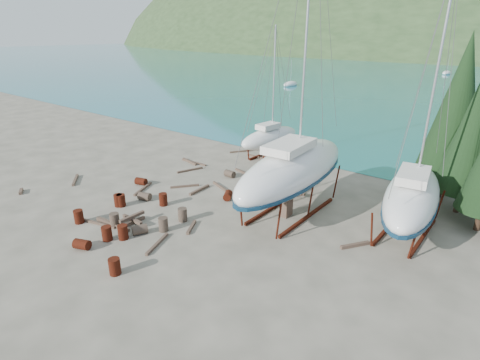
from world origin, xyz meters
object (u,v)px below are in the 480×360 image
Objects in this scene: large_sailboat_near at (293,169)px; worker at (259,190)px; small_sailboat_shore at (270,137)px; large_sailboat_far at (412,195)px.

large_sailboat_near is 10.49× the size of worker.
small_sailboat_shore is at bearing 128.01° from large_sailboat_near.
small_sailboat_shore is at bearing 19.26° from worker.
large_sailboat_near is 12.16m from small_sailboat_shore.
worker is (-9.61, -1.81, -1.60)m from large_sailboat_far.
large_sailboat_near is at bearing -173.75° from large_sailboat_far.
small_sailboat_shore reaches higher than worker.
large_sailboat_near reaches higher than large_sailboat_far.
large_sailboat_far is at bearing -90.42° from worker.
worker is (-2.74, 0.07, -2.22)m from large_sailboat_near.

